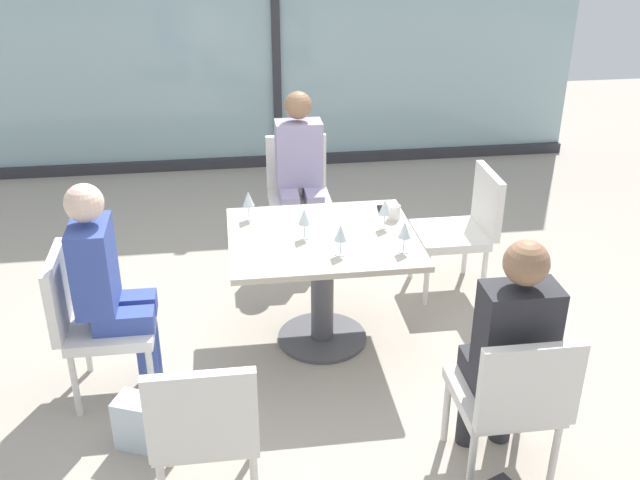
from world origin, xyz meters
The scene contains 19 objects.
ground_plane centered at (0.00, 0.00, 0.00)m, with size 12.00×12.00×0.00m, color #A89E8E.
window_wall_backdrop centered at (0.00, 3.20, 1.21)m, with size 5.95×0.10×2.70m.
dining_table_main centered at (0.00, 0.00, 0.54)m, with size 1.11×0.94×0.73m.
chair_front_right centered at (0.70, -1.31, 0.50)m, with size 0.46×0.50×0.87m.
chair_side_end centered at (-1.31, -0.34, 0.50)m, with size 0.50×0.46×0.87m.
chair_near_window centered at (0.00, 1.31, 0.50)m, with size 0.46×0.51×0.87m.
chair_far_right centered at (1.05, 0.52, 0.50)m, with size 0.50×0.46×0.87m.
chair_front_left centered at (-0.70, -1.31, 0.50)m, with size 0.46×0.50×0.87m.
person_front_right centered at (0.70, -1.20, 0.70)m, with size 0.34×0.39×1.26m.
person_side_end centered at (-1.20, -0.34, 0.70)m, with size 0.39×0.34×1.26m.
person_near_window centered at (0.00, 1.20, 0.70)m, with size 0.34×0.39×1.26m.
wine_glass_0 centered at (-0.11, -0.02, 0.86)m, with size 0.07×0.07×0.18m.
wine_glass_1 centered at (0.43, -0.27, 0.86)m, with size 0.07×0.07×0.18m.
wine_glass_2 centered at (-0.42, 0.29, 0.86)m, with size 0.07×0.07×0.18m.
wine_glass_3 centered at (0.07, -0.26, 0.86)m, with size 0.07×0.07×0.18m.
wine_glass_4 centered at (0.38, 0.05, 0.86)m, with size 0.07×0.07×0.18m.
coffee_cup centered at (0.47, 0.17, 0.78)m, with size 0.08×0.08×0.09m, color white.
cell_phone_on_table centered at (0.43, 0.30, 0.73)m, with size 0.07×0.14×0.01m, color black.
handbag_1 centered at (-1.02, -0.84, 0.14)m, with size 0.30×0.16×0.28m, color silver.
Camera 1 is at (-0.54, -3.87, 2.63)m, focal length 41.36 mm.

